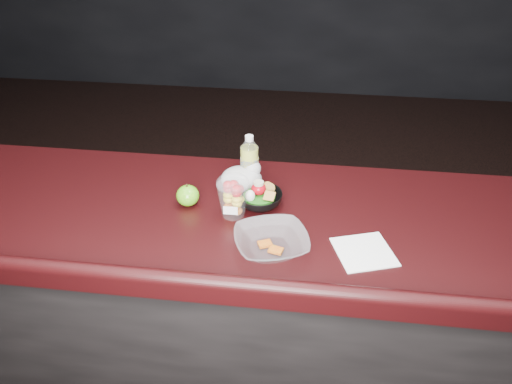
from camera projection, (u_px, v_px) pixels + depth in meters
counter at (248, 322)px, 1.90m from camera, size 4.06×0.71×1.02m
lemonade_bottle at (249, 165)px, 1.73m from camera, size 0.06×0.06×0.19m
fruit_cup at (233, 195)px, 1.58m from camera, size 0.10×0.10×0.15m
green_apple at (188, 196)px, 1.65m from camera, size 0.08×0.08×0.08m
plastic_bag at (243, 178)px, 1.73m from camera, size 0.14×0.12×0.11m
snack_bowl at (259, 198)px, 1.65m from camera, size 0.20×0.20×0.08m
takeout_bowl at (271, 243)px, 1.46m from camera, size 0.27×0.27×0.05m
paper_napkin at (364, 252)px, 1.46m from camera, size 0.20×0.20×0.00m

